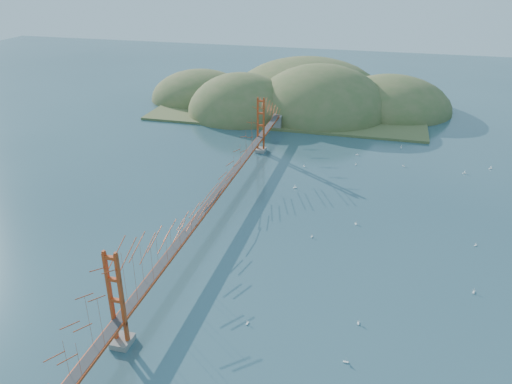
% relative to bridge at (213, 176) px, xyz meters
% --- Properties ---
extents(ground, '(320.00, 320.00, 0.00)m').
position_rel_bridge_xyz_m(ground, '(0.00, -0.18, -7.01)').
color(ground, '#2D4E5A').
rests_on(ground, ground).
extents(bridge, '(2.20, 94.40, 12.00)m').
position_rel_bridge_xyz_m(bridge, '(0.00, 0.00, 0.00)').
color(bridge, gray).
rests_on(bridge, ground).
extents(far_headlands, '(84.00, 58.00, 25.00)m').
position_rel_bridge_xyz_m(far_headlands, '(2.21, 68.33, -7.01)').
color(far_headlands, olive).
rests_on(far_headlands, ground).
extents(sailboat_4, '(0.55, 0.55, 0.57)m').
position_rel_bridge_xyz_m(sailboat_4, '(39.38, 0.99, -6.87)').
color(sailboat_4, white).
rests_on(sailboat_4, ground).
extents(sailboat_5, '(0.59, 0.64, 0.72)m').
position_rel_bridge_xyz_m(sailboat_5, '(37.74, -10.89, -6.85)').
color(sailboat_5, white).
rests_on(sailboat_5, ground).
extents(sailboat_15, '(0.51, 0.59, 0.67)m').
position_rel_bridge_xyz_m(sailboat_15, '(28.93, 39.66, -6.86)').
color(sailboat_15, white).
rests_on(sailboat_15, ground).
extents(sailboat_12, '(0.60, 0.56, 0.67)m').
position_rel_bridge_xyz_m(sailboat_12, '(20.05, 32.92, -6.86)').
color(sailboat_12, white).
rests_on(sailboat_12, ground).
extents(sailboat_0, '(0.48, 0.57, 0.66)m').
position_rel_bridge_xyz_m(sailboat_0, '(24.33, -20.38, -6.86)').
color(sailboat_0, white).
rests_on(sailboat_0, ground).
extents(sailboat_17, '(0.63, 0.56, 0.71)m').
position_rel_bridge_xyz_m(sailboat_17, '(40.67, 28.38, -6.85)').
color(sailboat_17, white).
rests_on(sailboat_17, ground).
extents(sailboat_2, '(0.56, 0.45, 0.66)m').
position_rel_bridge_xyz_m(sailboat_2, '(23.53, -26.77, -6.86)').
color(sailboat_2, white).
rests_on(sailboat_2, ground).
extents(sailboat_10, '(0.49, 0.55, 0.63)m').
position_rel_bridge_xyz_m(sailboat_10, '(12.13, -23.63, -6.87)').
color(sailboat_10, white).
rests_on(sailboat_10, ground).
extents(sailboat_1, '(0.58, 0.58, 0.64)m').
position_rel_bridge_xyz_m(sailboat_1, '(22.17, 3.00, -6.86)').
color(sailboat_1, white).
rests_on(sailboat_1, ground).
extents(sailboat_7, '(0.64, 0.64, 0.68)m').
position_rel_bridge_xyz_m(sailboat_7, '(29.40, 29.08, -6.86)').
color(sailboat_7, white).
rests_on(sailboat_7, ground).
extents(sailboat_8, '(0.63, 0.63, 0.70)m').
position_rel_bridge_xyz_m(sailboat_8, '(45.89, 32.17, -6.85)').
color(sailboat_8, white).
rests_on(sailboat_8, ground).
extents(sailboat_3, '(0.70, 0.70, 0.75)m').
position_rel_bridge_xyz_m(sailboat_3, '(10.50, 13.61, -6.85)').
color(sailboat_3, white).
rests_on(sailboat_3, ground).
extents(sailboat_16, '(0.61, 0.61, 0.64)m').
position_rel_bridge_xyz_m(sailboat_16, '(10.33, 23.94, -6.86)').
color(sailboat_16, white).
rests_on(sailboat_16, ground).
extents(sailboat_14, '(0.45, 0.53, 0.61)m').
position_rel_bridge_xyz_m(sailboat_14, '(16.17, -2.68, -6.87)').
color(sailboat_14, white).
rests_on(sailboat_14, ground).
extents(sailboat_extra_0, '(0.49, 0.55, 0.62)m').
position_rel_bridge_xyz_m(sailboat_extra_0, '(20.19, 27.46, -6.87)').
color(sailboat_extra_0, white).
rests_on(sailboat_extra_0, ground).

